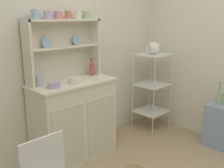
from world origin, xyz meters
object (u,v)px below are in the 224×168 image
object	(u,v)px
hutch_shelf_unit	(62,45)
cup_sky_0	(35,14)
bakers_rack	(152,83)
porcelain_teapot	(153,48)
utensil_jar	(39,80)
jam_bottle	(92,69)
flower_vase	(220,97)
hutch_cabinet	(74,119)
bowl_mixing_large	(54,85)

from	to	relation	value
hutch_shelf_unit	cup_sky_0	size ratio (longest dim) A/B	9.44
bakers_rack	porcelain_teapot	distance (m)	0.49
utensil_jar	cup_sky_0	bearing A→B (deg)	54.51
jam_bottle	bakers_rack	bearing A→B (deg)	-12.54
cup_sky_0	jam_bottle	size ratio (longest dim) A/B	0.46
jam_bottle	flower_vase	bearing A→B (deg)	-44.28
hutch_cabinet	jam_bottle	world-z (taller)	jam_bottle
hutch_shelf_unit	hutch_cabinet	bearing A→B (deg)	-90.00
bakers_rack	bowl_mixing_large	size ratio (longest dim) A/B	8.31
bakers_rack	flower_vase	world-z (taller)	bakers_rack
porcelain_teapot	flower_vase	world-z (taller)	porcelain_teapot
flower_vase	porcelain_teapot	bearing A→B (deg)	102.37
hutch_cabinet	porcelain_teapot	world-z (taller)	porcelain_teapot
hutch_shelf_unit	flower_vase	size ratio (longest dim) A/B	3.07
bowl_mixing_large	flower_vase	world-z (taller)	bowl_mixing_large
hutch_cabinet	bowl_mixing_large	distance (m)	0.54
porcelain_teapot	hutch_cabinet	bearing A→B (deg)	174.69
hutch_cabinet	bowl_mixing_large	world-z (taller)	bowl_mixing_large
jam_bottle	utensil_jar	size ratio (longest dim) A/B	0.79
hutch_cabinet	hutch_shelf_unit	bearing A→B (deg)	90.00
cup_sky_0	bowl_mixing_large	xyz separation A→B (m)	(0.04, -0.20, -0.67)
hutch_cabinet	cup_sky_0	world-z (taller)	cup_sky_0
jam_bottle	flower_vase	xyz separation A→B (m)	(1.10, -1.07, -0.35)
hutch_shelf_unit	bakers_rack	bearing A→B (deg)	-12.51
porcelain_teapot	hutch_shelf_unit	bearing A→B (deg)	167.47
hutch_cabinet	utensil_jar	world-z (taller)	utensil_jar
bakers_rack	utensil_jar	world-z (taller)	utensil_jar
hutch_shelf_unit	flower_vase	world-z (taller)	hutch_shelf_unit
hutch_cabinet	porcelain_teapot	bearing A→B (deg)	-5.31
bowl_mixing_large	jam_bottle	size ratio (longest dim) A/B	0.65
bakers_rack	jam_bottle	distance (m)	0.98
utensil_jar	flower_vase	distance (m)	2.10
hutch_cabinet	jam_bottle	distance (m)	0.62
bowl_mixing_large	flower_vase	distance (m)	1.96
jam_bottle	bowl_mixing_large	bearing A→B (deg)	-165.41
bakers_rack	flower_vase	bearing A→B (deg)	-77.73
cup_sky_0	flower_vase	xyz separation A→B (m)	(1.75, -1.11, -0.96)
flower_vase	cup_sky_0	bearing A→B (deg)	147.69
bakers_rack	hutch_shelf_unit	bearing A→B (deg)	167.49
bowl_mixing_large	hutch_shelf_unit	bearing A→B (deg)	41.01
hutch_cabinet	cup_sky_0	size ratio (longest dim) A/B	10.16
bakers_rack	porcelain_teapot	world-z (taller)	porcelain_teapot
flower_vase	jam_bottle	bearing A→B (deg)	135.72
bakers_rack	bowl_mixing_large	bearing A→B (deg)	178.38
hutch_cabinet	utensil_jar	bearing A→B (deg)	167.21
hutch_shelf_unit	bowl_mixing_large	xyz separation A→B (m)	(-0.27, -0.24, -0.35)
hutch_cabinet	cup_sky_0	distance (m)	1.18
cup_sky_0	porcelain_teapot	bearing A→B (deg)	-8.68
porcelain_teapot	utensil_jar	bearing A→B (deg)	173.06
bakers_rack	jam_bottle	size ratio (longest dim) A/B	5.44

